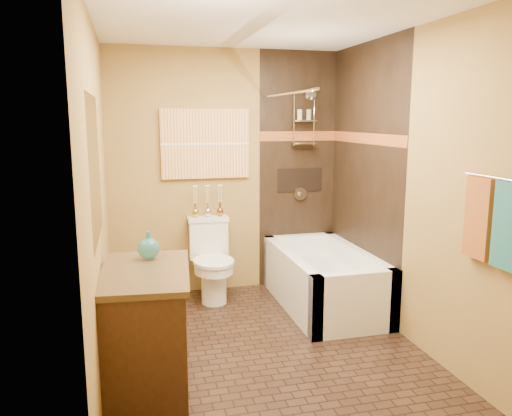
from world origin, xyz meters
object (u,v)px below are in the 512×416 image
object	(u,v)px
bathtub	(323,284)
toilet	(211,259)
vanity	(145,329)
sunset_painting	(205,144)

from	to	relation	value
bathtub	toilet	xyz separation A→B (m)	(-1.02, 0.46, 0.19)
bathtub	vanity	world-z (taller)	vanity
toilet	bathtub	bearing A→B (deg)	-21.87
bathtub	toilet	size ratio (longest dim) A/B	1.85
vanity	sunset_painting	bearing A→B (deg)	74.80
bathtub	sunset_painting	bearing A→B (deg)	144.63
sunset_painting	toilet	bearing A→B (deg)	-90.00
sunset_painting	vanity	world-z (taller)	sunset_painting
sunset_painting	bathtub	xyz separation A→B (m)	(1.02, -0.73, -1.33)
sunset_painting	bathtub	bearing A→B (deg)	-35.37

